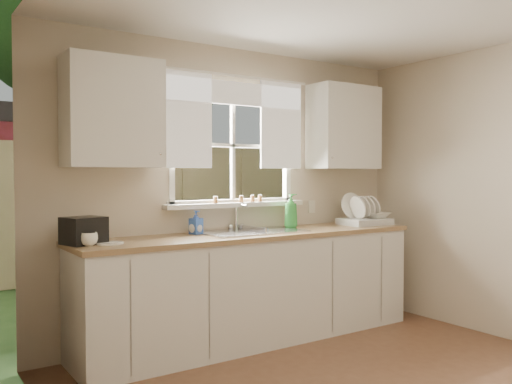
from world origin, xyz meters
TOP-DOWN VIEW (x-y plane):
  - room_walls at (0.00, -0.07)m, footprint 3.62×4.02m
  - window at (0.00, 2.00)m, footprint 1.38×0.16m
  - curtains at (0.00, 1.95)m, footprint 1.50×0.03m
  - base_cabinets at (0.00, 1.68)m, footprint 3.00×0.62m
  - countertop at (0.00, 1.68)m, footprint 3.04×0.65m
  - upper_cabinet_left at (-1.15, 1.82)m, footprint 0.70×0.33m
  - upper_cabinet_right at (1.15, 1.82)m, footprint 0.70×0.33m
  - wall_outlet at (0.88, 1.99)m, footprint 0.08×0.01m
  - sill_jars at (0.05, 1.94)m, footprint 0.50×0.04m
  - backyard at (0.58, 8.42)m, footprint 20.00×10.00m
  - sink at (0.00, 1.71)m, footprint 0.88×0.52m
  - dish_rack at (1.26, 1.66)m, footprint 0.47×0.36m
  - bowl at (1.39, 1.61)m, footprint 0.24×0.24m
  - soap_bottle_a at (0.46, 1.77)m, footprint 0.15×0.15m
  - soap_bottle_b at (-0.46, 1.84)m, footprint 0.11×0.11m
  - soap_bottle_c at (-0.46, 1.85)m, footprint 0.14×0.14m
  - saucer at (-1.25, 1.64)m, footprint 0.19×0.19m
  - cup at (-1.40, 1.61)m, footprint 0.15×0.15m
  - black_appliance at (-1.40, 1.73)m, footprint 0.31×0.29m

SIDE VIEW (x-z plane):
  - base_cabinets at x=0.00m, z-range 0.00..0.87m
  - sink at x=0.00m, z-range 0.64..1.04m
  - countertop at x=0.00m, z-range 0.87..0.91m
  - saucer at x=-1.25m, z-range 0.91..0.92m
  - cup at x=-1.40m, z-range 0.91..1.00m
  - dish_rack at x=1.26m, z-range 0.83..1.13m
  - soap_bottle_c at x=-0.46m, z-range 0.91..1.06m
  - bowl at x=1.39m, z-range 0.97..1.03m
  - black_appliance at x=-1.40m, z-range 0.91..1.10m
  - soap_bottle_b at x=-0.46m, z-range 0.91..1.10m
  - soap_bottle_a at x=0.46m, z-range 0.91..1.22m
  - wall_outlet at x=0.88m, z-range 1.02..1.14m
  - sill_jars at x=0.05m, z-range 1.15..1.21m
  - room_walls at x=0.00m, z-range -0.01..2.49m
  - window at x=0.00m, z-range 0.95..2.02m
  - upper_cabinet_left at x=-1.15m, z-range 1.45..2.25m
  - upper_cabinet_right at x=1.15m, z-range 1.45..2.25m
  - curtains at x=0.00m, z-range 1.53..2.34m
  - backyard at x=0.58m, z-range 0.40..6.53m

